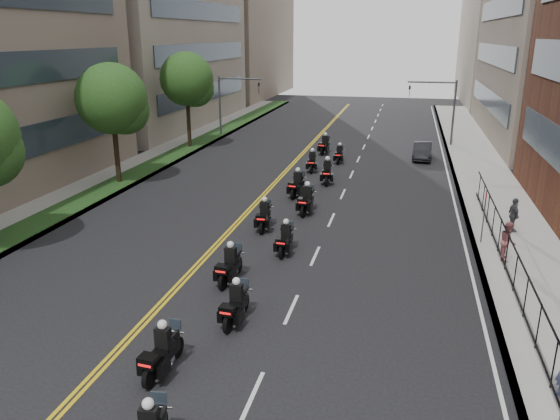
# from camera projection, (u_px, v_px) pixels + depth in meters

# --- Properties ---
(sidewalk_right) EXTENTS (4.00, 90.00, 0.15)m
(sidewalk_right) POSITION_uv_depth(u_px,v_px,m) (496.00, 203.00, 31.23)
(sidewalk_right) COLOR gray
(sidewalk_right) RESTS_ON ground
(sidewalk_left) EXTENTS (4.00, 90.00, 0.15)m
(sidewalk_left) POSITION_uv_depth(u_px,v_px,m) (116.00, 178.00, 36.45)
(sidewalk_left) COLOR gray
(sidewalk_left) RESTS_ON ground
(grass_strip) EXTENTS (2.00, 90.00, 0.04)m
(grass_strip) POSITION_uv_depth(u_px,v_px,m) (127.00, 178.00, 36.25)
(grass_strip) COLOR #153B16
(grass_strip) RESTS_ON sidewalk_left
(building_right_far) EXTENTS (15.00, 28.00, 26.00)m
(building_right_far) POSITION_uv_depth(u_px,v_px,m) (527.00, 6.00, 74.31)
(building_right_far) COLOR gray
(building_right_far) RESTS_ON ground
(building_left_far) EXTENTS (16.00, 28.00, 26.00)m
(building_left_far) POSITION_uv_depth(u_px,v_px,m) (224.00, 9.00, 83.76)
(building_left_far) COLOR #7A6959
(building_left_far) RESTS_ON ground
(iron_fence) EXTENTS (0.05, 28.00, 1.50)m
(iron_fence) POSITION_uv_depth(u_px,v_px,m) (520.00, 284.00, 19.15)
(iron_fence) COLOR black
(iron_fence) RESTS_ON sidewalk_right
(street_trees) EXTENTS (4.40, 38.40, 7.98)m
(street_trees) POSITION_uv_depth(u_px,v_px,m) (62.00, 116.00, 28.76)
(street_trees) COLOR black
(street_trees) RESTS_ON ground
(traffic_signal_right) EXTENTS (4.09, 0.20, 5.60)m
(traffic_signal_right) POSITION_uv_depth(u_px,v_px,m) (443.00, 103.00, 46.41)
(traffic_signal_right) COLOR #3F3F44
(traffic_signal_right) RESTS_ON ground
(traffic_signal_left) EXTENTS (4.09, 0.20, 5.60)m
(traffic_signal_left) POSITION_uv_depth(u_px,v_px,m) (229.00, 97.00, 50.55)
(traffic_signal_left) COLOR #3F3F44
(traffic_signal_left) RESTS_ON ground
(motorcycle_2) EXTENTS (0.58, 2.21, 1.63)m
(motorcycle_2) POSITION_uv_depth(u_px,v_px,m) (162.00, 353.00, 15.44)
(motorcycle_2) COLOR black
(motorcycle_2) RESTS_ON ground
(motorcycle_3) EXTENTS (0.55, 2.16, 1.59)m
(motorcycle_3) POSITION_uv_depth(u_px,v_px,m) (235.00, 306.00, 18.20)
(motorcycle_3) COLOR black
(motorcycle_3) RESTS_ON ground
(motorcycle_4) EXTENTS (0.57, 2.24, 1.66)m
(motorcycle_4) POSITION_uv_depth(u_px,v_px,m) (230.00, 266.00, 21.20)
(motorcycle_4) COLOR black
(motorcycle_4) RESTS_ON ground
(motorcycle_5) EXTENTS (0.49, 2.11, 1.56)m
(motorcycle_5) POSITION_uv_depth(u_px,v_px,m) (285.00, 240.00, 24.05)
(motorcycle_5) COLOR black
(motorcycle_5) RESTS_ON ground
(motorcycle_6) EXTENTS (0.59, 2.24, 1.65)m
(motorcycle_6) POSITION_uv_depth(u_px,v_px,m) (264.00, 217.00, 26.99)
(motorcycle_6) COLOR black
(motorcycle_6) RESTS_ON ground
(motorcycle_7) EXTENTS (0.59, 2.36, 1.74)m
(motorcycle_7) POSITION_uv_depth(u_px,v_px,m) (307.00, 201.00, 29.44)
(motorcycle_7) COLOR black
(motorcycle_7) RESTS_ON ground
(motorcycle_8) EXTENTS (0.67, 2.36, 1.74)m
(motorcycle_8) POSITION_uv_depth(u_px,v_px,m) (297.00, 185.00, 32.50)
(motorcycle_8) COLOR black
(motorcycle_8) RESTS_ON ground
(motorcycle_9) EXTENTS (0.66, 2.39, 1.76)m
(motorcycle_9) POSITION_uv_depth(u_px,v_px,m) (327.00, 173.00, 35.36)
(motorcycle_9) COLOR black
(motorcycle_9) RESTS_ON ground
(motorcycle_10) EXTENTS (0.61, 2.22, 1.64)m
(motorcycle_10) POSITION_uv_depth(u_px,v_px,m) (312.00, 162.00, 38.48)
(motorcycle_10) COLOR black
(motorcycle_10) RESTS_ON ground
(motorcycle_11) EXTENTS (0.48, 2.08, 1.53)m
(motorcycle_11) POSITION_uv_depth(u_px,v_px,m) (339.00, 155.00, 41.04)
(motorcycle_11) COLOR black
(motorcycle_11) RESTS_ON ground
(motorcycle_12) EXTENTS (0.67, 2.34, 1.73)m
(motorcycle_12) POSITION_uv_depth(u_px,v_px,m) (325.00, 146.00, 44.11)
(motorcycle_12) COLOR black
(motorcycle_12) RESTS_ON ground
(parked_sedan) EXTENTS (1.55, 3.96, 1.29)m
(parked_sedan) POSITION_uv_depth(u_px,v_px,m) (422.00, 151.00, 42.30)
(parked_sedan) COLOR black
(parked_sedan) RESTS_ON ground
(pedestrian_b) EXTENTS (0.72, 0.88, 1.67)m
(pedestrian_b) POSITION_uv_depth(u_px,v_px,m) (508.00, 241.00, 22.93)
(pedestrian_b) COLOR #9C5558
(pedestrian_b) RESTS_ON sidewalk_right
(pedestrian_c) EXTENTS (0.63, 1.05, 1.67)m
(pedestrian_c) POSITION_uv_depth(u_px,v_px,m) (514.00, 215.00, 26.19)
(pedestrian_c) COLOR #3F4046
(pedestrian_c) RESTS_ON sidewalk_right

